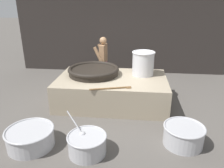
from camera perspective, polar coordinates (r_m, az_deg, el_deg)
ground_plane at (r=6.32m, az=0.00°, el=-4.79°), size 60.00×60.00×0.00m
back_wall at (r=8.74m, az=2.26°, el=16.29°), size 8.14×0.24×4.05m
hearth_platform at (r=6.16m, az=0.00°, el=-1.64°), size 3.00×1.85×0.75m
giant_wok_near at (r=6.27m, az=-4.85°, el=3.48°), size 1.46×1.46×0.22m
stock_pot at (r=6.24m, az=8.14°, el=5.48°), size 0.65×0.65×0.67m
stirring_paddle at (r=5.26m, az=0.20°, el=-1.10°), size 1.00×0.35×0.04m
cook at (r=7.27m, az=-2.33°, el=6.26°), size 0.41×0.63×1.66m
prep_bowl_vegetables at (r=4.31m, az=-6.53°, el=-15.16°), size 0.86×0.77×0.69m
prep_bowl_meat at (r=4.73m, az=18.18°, el=-12.41°), size 0.83×0.83×0.42m
prep_bowl_extra at (r=4.76m, az=-20.55°, el=-12.78°), size 0.96×0.96×0.39m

